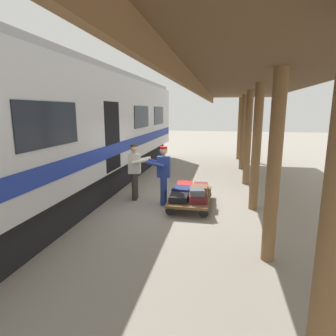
{
  "coord_description": "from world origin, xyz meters",
  "views": [
    {
      "loc": [
        -1.21,
        7.87,
        2.71
      ],
      "look_at": [
        0.25,
        0.38,
        1.15
      ],
      "focal_mm": 30.36,
      "sensor_mm": 36.0,
      "label": 1
    }
  ],
  "objects": [
    {
      "name": "suitcase_navy_fabric",
      "position": [
        -0.1,
        0.08,
        0.43
      ],
      "size": [
        0.54,
        0.57,
        0.22
      ],
      "primitive_type": "cube",
      "rotation": [
        0.0,
        0.0,
        -0.11
      ],
      "color": "navy",
      "rests_on": "luggage_cart"
    },
    {
      "name": "platform_canopy",
      "position": [
        -2.03,
        0.0,
        3.24
      ],
      "size": [
        3.2,
        17.57,
        3.56
      ],
      "color": "brown",
      "rests_on": "ground_plane"
    },
    {
      "name": "suitcase_slate_roller",
      "position": [
        -0.58,
        0.66,
        0.6
      ],
      "size": [
        0.45,
        0.48,
        0.16
      ],
      "primitive_type": "cube",
      "rotation": [
        0.0,
        0.0,
        0.21
      ],
      "color": "#4C515B",
      "rests_on": "suitcase_maroon_trunk"
    },
    {
      "name": "suitcase_red_plastic",
      "position": [
        -0.1,
        -0.5,
        0.42
      ],
      "size": [
        0.51,
        0.63,
        0.2
      ],
      "primitive_type": "cube",
      "rotation": [
        0.0,
        0.0,
        0.07
      ],
      "color": "#AD231E",
      "rests_on": "luggage_cart"
    },
    {
      "name": "ground_plane",
      "position": [
        0.0,
        0.0,
        0.0
      ],
      "size": [
        60.0,
        60.0,
        0.0
      ],
      "primitive_type": "plane",
      "color": "gray"
    },
    {
      "name": "suitcase_black_hardshell",
      "position": [
        -0.1,
        0.66,
        0.4
      ],
      "size": [
        0.49,
        0.59,
        0.17
      ],
      "primitive_type": "cube",
      "rotation": [
        0.0,
        0.0,
        0.03
      ],
      "color": "black",
      "rests_on": "luggage_cart"
    },
    {
      "name": "porter_by_door",
      "position": [
        1.38,
        -0.22,
        0.93
      ],
      "size": [
        0.7,
        0.49,
        1.7
      ],
      "color": "#332D28",
      "rests_on": "ground_plane"
    },
    {
      "name": "suitcase_burgundy_valise",
      "position": [
        -0.6,
        -0.5,
        0.42
      ],
      "size": [
        0.45,
        0.53,
        0.2
      ],
      "primitive_type": "cube",
      "rotation": [
        0.0,
        0.0,
        0.07
      ],
      "color": "maroon",
      "rests_on": "luggage_cart"
    },
    {
      "name": "luggage_cart",
      "position": [
        -0.35,
        0.08,
        0.27
      ],
      "size": [
        1.13,
        2.1,
        0.32
      ],
      "color": "brown",
      "rests_on": "ground_plane"
    },
    {
      "name": "porter_in_overalls",
      "position": [
        0.45,
        0.09,
        0.93
      ],
      "size": [
        0.68,
        0.44,
        1.7
      ],
      "color": "navy",
      "rests_on": "ground_plane"
    },
    {
      "name": "suitcase_brown_leather",
      "position": [
        -0.6,
        0.08,
        0.46
      ],
      "size": [
        0.47,
        0.48,
        0.29
      ],
      "primitive_type": "cube",
      "rotation": [
        0.0,
        0.0,
        -0.02
      ],
      "color": "brown",
      "rests_on": "luggage_cart"
    },
    {
      "name": "suitcase_maroon_trunk",
      "position": [
        -0.6,
        0.66,
        0.42
      ],
      "size": [
        0.51,
        0.51,
        0.2
      ],
      "primitive_type": "cube",
      "rotation": [
        0.0,
        0.0,
        0.14
      ],
      "color": "maroon",
      "rests_on": "luggage_cart"
    },
    {
      "name": "train_car",
      "position": [
        3.47,
        -0.0,
        2.06
      ],
      "size": [
        3.02,
        17.46,
        4.0
      ],
      "color": "#B7BABF",
      "rests_on": "ground_plane"
    }
  ]
}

